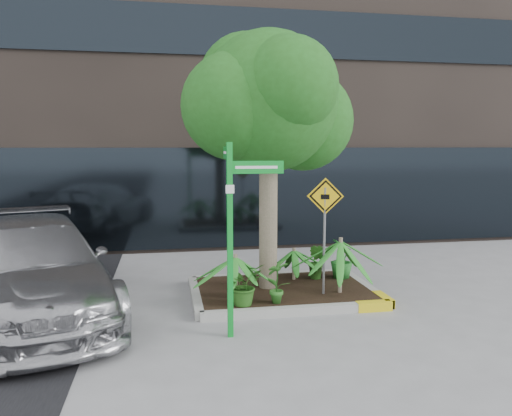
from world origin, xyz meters
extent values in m
plane|color=gray|center=(0.00, 0.00, 0.00)|extent=(80.00, 80.00, 0.00)
cube|color=#2D2621|center=(0.50, 8.50, 7.50)|extent=(18.00, 8.00, 15.00)
cube|color=#9E9E99|center=(0.20, 1.40, 0.07)|extent=(3.20, 0.15, 0.15)
cube|color=#9E9E99|center=(0.20, -0.80, 0.07)|extent=(3.20, 0.15, 0.15)
cube|color=#9E9E99|center=(-1.40, 0.30, 0.07)|extent=(0.15, 2.20, 0.15)
cube|color=#9E9E99|center=(1.80, 0.30, 0.07)|extent=(0.15, 2.20, 0.15)
cube|color=yellow|center=(1.50, -0.80, 0.07)|extent=(0.60, 0.17, 0.15)
cube|color=black|center=(0.20, 0.30, 0.12)|extent=(3.05, 2.05, 0.06)
cylinder|color=gray|center=(-0.06, 0.41, 1.55)|extent=(0.33, 0.33, 3.10)
cylinder|color=gray|center=(0.05, 0.41, 2.69)|extent=(0.59, 0.17, 1.01)
sphere|color=#1F5518|center=(-0.06, 0.41, 3.52)|extent=(2.48, 2.48, 2.48)
sphere|color=#1F5518|center=(0.67, 0.72, 3.21)|extent=(1.86, 1.86, 1.86)
sphere|color=#1F5518|center=(-0.68, 0.20, 3.41)|extent=(1.86, 1.86, 1.86)
sphere|color=#1F5518|center=(0.15, -0.21, 3.72)|extent=(1.65, 1.65, 1.65)
sphere|color=#1F5518|center=(-0.37, 0.92, 3.93)|extent=(1.76, 1.76, 1.76)
cylinder|color=gray|center=(1.13, -0.16, 0.64)|extent=(0.07, 0.07, 0.99)
cylinder|color=gray|center=(-0.74, -0.17, 0.54)|extent=(0.07, 0.07, 0.77)
cylinder|color=gray|center=(0.54, 0.83, 0.46)|extent=(0.07, 0.07, 0.62)
imported|color=#AEAFB3|center=(-4.02, 0.04, 0.77)|extent=(3.68, 5.72, 1.54)
imported|color=#245618|center=(-0.66, -0.55, 0.49)|extent=(0.84, 0.84, 0.68)
imported|color=#206D24|center=(1.50, 0.78, 0.54)|extent=(0.54, 0.54, 0.78)
imported|color=#2A6C21|center=(-0.10, -0.55, 0.52)|extent=(0.52, 0.52, 0.74)
imported|color=#255A1A|center=(1.00, 0.78, 0.50)|extent=(0.52, 0.52, 0.69)
cube|color=#0D9328|center=(-1.01, -1.50, 1.39)|extent=(0.08, 0.08, 2.79)
cube|color=#0D9328|center=(-0.63, -1.51, 2.44)|extent=(0.78, 0.04, 0.18)
cube|color=#0D9328|center=(-1.00, -1.12, 2.64)|extent=(0.04, 0.78, 0.18)
cube|color=white|center=(-0.63, -1.52, 2.44)|extent=(0.60, 0.02, 0.04)
cube|color=white|center=(-1.01, -1.12, 2.64)|extent=(0.02, 0.60, 0.04)
cube|color=white|center=(-1.01, -1.54, 2.14)|extent=(0.12, 0.01, 0.12)
cylinder|color=slate|center=(0.81, -0.22, 1.09)|extent=(0.07, 0.10, 1.88)
cube|color=yellow|center=(0.81, -0.24, 1.88)|extent=(0.61, 0.19, 0.63)
cube|color=black|center=(0.81, -0.25, 1.88)|extent=(0.54, 0.15, 0.56)
cube|color=yellow|center=(0.81, -0.25, 1.88)|extent=(0.46, 0.13, 0.48)
cube|color=black|center=(0.80, -0.26, 1.87)|extent=(0.14, 0.04, 0.08)
camera|label=1|loc=(-1.88, -8.38, 2.73)|focal=35.00mm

